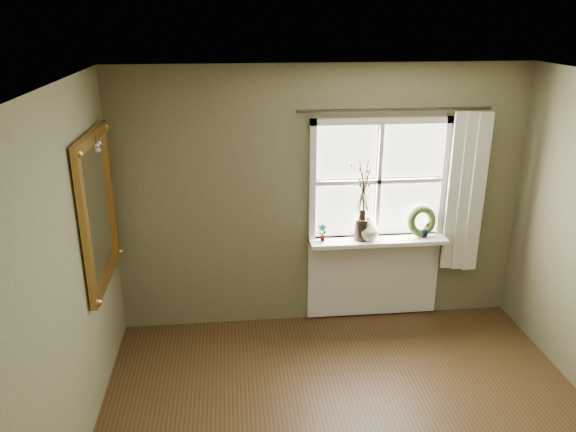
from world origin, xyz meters
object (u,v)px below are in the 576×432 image
(cream_vase, at_px, (368,228))
(gilt_mirror, at_px, (99,209))
(wreath, at_px, (421,224))
(dark_jug, at_px, (361,229))

(cream_vase, bearing_deg, gilt_mirror, -167.52)
(cream_vase, xyz_separation_m, wreath, (0.55, 0.04, 0.01))
(wreath, bearing_deg, dark_jug, 169.19)
(gilt_mirror, bearing_deg, wreath, 10.96)
(dark_jug, relative_size, wreath, 0.69)
(wreath, bearing_deg, gilt_mirror, 176.43)
(cream_vase, distance_m, gilt_mirror, 2.51)
(wreath, height_order, gilt_mirror, gilt_mirror)
(dark_jug, height_order, cream_vase, cream_vase)
(gilt_mirror, bearing_deg, dark_jug, 12.82)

